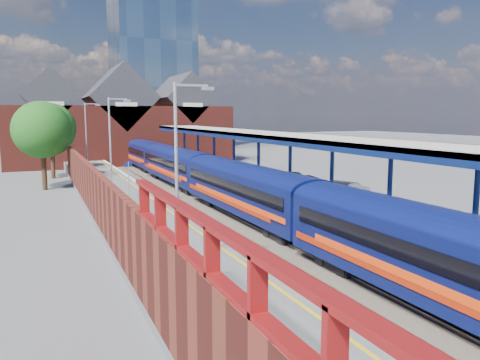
{
  "coord_description": "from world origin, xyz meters",
  "views": [
    {
      "loc": [
        -11.05,
        -10.09,
        6.88
      ],
      "look_at": [
        1.14,
        17.83,
        2.6
      ],
      "focal_mm": 35.0,
      "sensor_mm": 36.0,
      "label": 1
    }
  ],
  "objects_px": {
    "parked_car_silver": "(345,192)",
    "platform_sign": "(129,173)",
    "train": "(205,173)",
    "parked_car_dark": "(375,204)",
    "parked_car_blue": "(297,179)",
    "lamp_post_b": "(180,168)",
    "lamp_post_d": "(88,134)",
    "lamp_post_c": "(112,143)"
  },
  "relations": [
    {
      "from": "lamp_post_d",
      "to": "parked_car_silver",
      "type": "bearing_deg",
      "value": -58.73
    },
    {
      "from": "train",
      "to": "platform_sign",
      "type": "relative_size",
      "value": 26.37
    },
    {
      "from": "parked_car_dark",
      "to": "parked_car_blue",
      "type": "bearing_deg",
      "value": -0.55
    },
    {
      "from": "train",
      "to": "parked_car_blue",
      "type": "bearing_deg",
      "value": -22.2
    },
    {
      "from": "parked_car_silver",
      "to": "platform_sign",
      "type": "bearing_deg",
      "value": 28.21
    },
    {
      "from": "parked_car_dark",
      "to": "train",
      "type": "bearing_deg",
      "value": 28.01
    },
    {
      "from": "train",
      "to": "parked_car_blue",
      "type": "relative_size",
      "value": 15.14
    },
    {
      "from": "train",
      "to": "parked_car_blue",
      "type": "height_order",
      "value": "train"
    },
    {
      "from": "train",
      "to": "parked_car_silver",
      "type": "height_order",
      "value": "train"
    },
    {
      "from": "parked_car_dark",
      "to": "platform_sign",
      "type": "bearing_deg",
      "value": 50.58
    },
    {
      "from": "lamp_post_b",
      "to": "platform_sign",
      "type": "bearing_deg",
      "value": 85.67
    },
    {
      "from": "parked_car_silver",
      "to": "parked_car_blue",
      "type": "xyz_separation_m",
      "value": [
        0.93,
        7.72,
        -0.16
      ]
    },
    {
      "from": "lamp_post_b",
      "to": "parked_car_blue",
      "type": "xyz_separation_m",
      "value": [
        14.82,
        16.84,
        -3.39
      ]
    },
    {
      "from": "parked_car_blue",
      "to": "parked_car_dark",
      "type": "bearing_deg",
      "value": -173.35
    },
    {
      "from": "lamp_post_b",
      "to": "platform_sign",
      "type": "xyz_separation_m",
      "value": [
        1.36,
        18.0,
        -2.3
      ]
    },
    {
      "from": "train",
      "to": "parked_car_dark",
      "type": "xyz_separation_m",
      "value": [
        5.6,
        -14.12,
        -0.47
      ]
    },
    {
      "from": "lamp_post_b",
      "to": "lamp_post_c",
      "type": "relative_size",
      "value": 1.0
    },
    {
      "from": "platform_sign",
      "to": "parked_car_dark",
      "type": "distance_m",
      "value": 17.38
    },
    {
      "from": "lamp_post_c",
      "to": "parked_car_dark",
      "type": "distance_m",
      "value": 17.35
    },
    {
      "from": "train",
      "to": "parked_car_silver",
      "type": "relative_size",
      "value": 14.17
    },
    {
      "from": "lamp_post_d",
      "to": "lamp_post_c",
      "type": "bearing_deg",
      "value": -90.0
    },
    {
      "from": "lamp_post_c",
      "to": "parked_car_dark",
      "type": "height_order",
      "value": "lamp_post_c"
    },
    {
      "from": "lamp_post_b",
      "to": "parked_car_dark",
      "type": "relative_size",
      "value": 1.56
    },
    {
      "from": "train",
      "to": "lamp_post_b",
      "type": "xyz_separation_m",
      "value": [
        -7.86,
        -19.68,
        2.87
      ]
    },
    {
      "from": "lamp_post_d",
      "to": "parked_car_dark",
      "type": "xyz_separation_m",
      "value": [
        13.45,
        -26.44,
        -3.34
      ]
    },
    {
      "from": "lamp_post_b",
      "to": "lamp_post_c",
      "type": "bearing_deg",
      "value": 90.0
    },
    {
      "from": "platform_sign",
      "to": "parked_car_dark",
      "type": "height_order",
      "value": "platform_sign"
    },
    {
      "from": "lamp_post_b",
      "to": "platform_sign",
      "type": "relative_size",
      "value": 2.8
    },
    {
      "from": "parked_car_dark",
      "to": "parked_car_blue",
      "type": "height_order",
      "value": "parked_car_dark"
    },
    {
      "from": "lamp_post_c",
      "to": "parked_car_silver",
      "type": "height_order",
      "value": "lamp_post_c"
    },
    {
      "from": "lamp_post_b",
      "to": "lamp_post_d",
      "type": "distance_m",
      "value": 32.0
    },
    {
      "from": "lamp_post_b",
      "to": "parked_car_silver",
      "type": "relative_size",
      "value": 1.5
    },
    {
      "from": "parked_car_silver",
      "to": "lamp_post_c",
      "type": "bearing_deg",
      "value": 37.19
    },
    {
      "from": "platform_sign",
      "to": "parked_car_silver",
      "type": "relative_size",
      "value": 0.54
    },
    {
      "from": "lamp_post_b",
      "to": "lamp_post_d",
      "type": "xyz_separation_m",
      "value": [
        0.0,
        32.0,
        0.0
      ]
    },
    {
      "from": "train",
      "to": "platform_sign",
      "type": "height_order",
      "value": "platform_sign"
    },
    {
      "from": "parked_car_blue",
      "to": "platform_sign",
      "type": "bearing_deg",
      "value": 98.66
    },
    {
      "from": "lamp_post_d",
      "to": "platform_sign",
      "type": "relative_size",
      "value": 2.8
    },
    {
      "from": "parked_car_silver",
      "to": "parked_car_dark",
      "type": "xyz_separation_m",
      "value": [
        -0.44,
        -3.56,
        -0.11
      ]
    },
    {
      "from": "lamp_post_d",
      "to": "parked_car_blue",
      "type": "height_order",
      "value": "lamp_post_d"
    },
    {
      "from": "parked_car_silver",
      "to": "parked_car_blue",
      "type": "height_order",
      "value": "parked_car_silver"
    },
    {
      "from": "lamp_post_c",
      "to": "parked_car_silver",
      "type": "distance_m",
      "value": 15.84
    }
  ]
}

